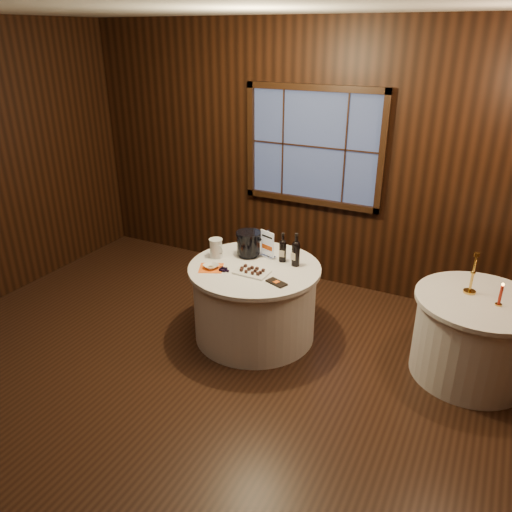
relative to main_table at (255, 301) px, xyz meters
The scene contains 16 objects.
ground 1.07m from the main_table, 90.00° to the right, with size 6.00×6.00×0.00m, color black.
back_wall 1.88m from the main_table, 90.00° to the left, with size 6.00×0.10×3.00m.
main_table is the anchor object (origin of this frame).
side_table 2.02m from the main_table, ahead, with size 1.08×1.08×0.77m.
sign_stand 0.54m from the main_table, 85.29° to the left, with size 0.17×0.13×0.29m.
port_bottle_left 0.59m from the main_table, 50.35° to the left, with size 0.07×0.08×0.30m.
port_bottle_right 0.66m from the main_table, 30.21° to the left, with size 0.08×0.09×0.33m.
ice_bucket 0.58m from the main_table, 130.67° to the left, with size 0.25×0.25×0.26m.
chocolate_plate 0.43m from the main_table, 72.40° to the right, with size 0.32×0.22×0.05m.
chocolate_box 0.56m from the main_table, 34.09° to the right, with size 0.19×0.10×0.02m, color black.
grape_bunch 0.50m from the main_table, 133.31° to the right, with size 0.17×0.07×0.04m.
glass_pitcher 0.65m from the main_table, behind, with size 0.18×0.14×0.19m.
orange_napkin 0.57m from the main_table, 147.30° to the right, with size 0.22×0.22×0.00m, color #FA6015.
cracker_bowl 0.58m from the main_table, 147.30° to the right, with size 0.14×0.14×0.03m, color white.
brass_candlestick 2.00m from the main_table, 11.10° to the left, with size 0.11×0.11×0.37m.
red_candle 2.20m from the main_table, ahead, with size 0.06×0.06×0.21m.
Camera 1 is at (1.98, -2.85, 2.82)m, focal length 35.00 mm.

